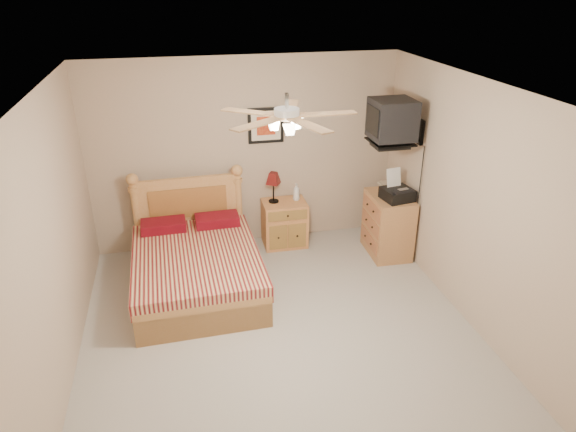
# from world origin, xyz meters

# --- Properties ---
(floor) EXTENTS (4.50, 4.50, 0.00)m
(floor) POSITION_xyz_m (0.00, 0.00, 0.00)
(floor) COLOR #9D978E
(floor) RESTS_ON ground
(ceiling) EXTENTS (4.00, 4.50, 0.04)m
(ceiling) POSITION_xyz_m (0.00, 0.00, 2.50)
(ceiling) COLOR white
(ceiling) RESTS_ON ground
(wall_back) EXTENTS (4.00, 0.04, 2.50)m
(wall_back) POSITION_xyz_m (0.00, 2.25, 1.25)
(wall_back) COLOR tan
(wall_back) RESTS_ON ground
(wall_front) EXTENTS (4.00, 0.04, 2.50)m
(wall_front) POSITION_xyz_m (0.00, -2.25, 1.25)
(wall_front) COLOR tan
(wall_front) RESTS_ON ground
(wall_left) EXTENTS (0.04, 4.50, 2.50)m
(wall_left) POSITION_xyz_m (-2.00, 0.00, 1.25)
(wall_left) COLOR tan
(wall_left) RESTS_ON ground
(wall_right) EXTENTS (0.04, 4.50, 2.50)m
(wall_right) POSITION_xyz_m (2.00, 0.00, 1.25)
(wall_right) COLOR tan
(wall_right) RESTS_ON ground
(bed) EXTENTS (1.43, 1.86, 1.19)m
(bed) POSITION_xyz_m (-0.77, 1.12, 0.59)
(bed) COLOR #C18440
(bed) RESTS_ON ground
(nightstand) EXTENTS (0.58, 0.44, 0.62)m
(nightstand) POSITION_xyz_m (0.46, 2.00, 0.31)
(nightstand) COLOR #BA6B3A
(nightstand) RESTS_ON ground
(table_lamp) EXTENTS (0.27, 0.27, 0.42)m
(table_lamp) POSITION_xyz_m (0.32, 2.05, 0.83)
(table_lamp) COLOR #5A1110
(table_lamp) RESTS_ON nightstand
(lotion_bottle) EXTENTS (0.10, 0.10, 0.23)m
(lotion_bottle) POSITION_xyz_m (0.63, 2.04, 0.74)
(lotion_bottle) COLOR white
(lotion_bottle) RESTS_ON nightstand
(framed_picture) EXTENTS (0.46, 0.04, 0.46)m
(framed_picture) POSITION_xyz_m (0.27, 2.23, 1.62)
(framed_picture) COLOR black
(framed_picture) RESTS_ON wall_back
(dresser) EXTENTS (0.50, 0.71, 0.82)m
(dresser) POSITION_xyz_m (1.73, 1.47, 0.41)
(dresser) COLOR #9E6F42
(dresser) RESTS_ON ground
(fax_machine) EXTENTS (0.41, 0.43, 0.37)m
(fax_machine) POSITION_xyz_m (1.76, 1.35, 1.00)
(fax_machine) COLOR black
(fax_machine) RESTS_ON dresser
(magazine_lower) EXTENTS (0.22, 0.30, 0.03)m
(magazine_lower) POSITION_xyz_m (1.72, 1.76, 0.83)
(magazine_lower) COLOR tan
(magazine_lower) RESTS_ON dresser
(magazine_upper) EXTENTS (0.21, 0.27, 0.02)m
(magazine_upper) POSITION_xyz_m (1.74, 1.77, 0.85)
(magazine_upper) COLOR tan
(magazine_upper) RESTS_ON magazine_lower
(wall_tv) EXTENTS (0.56, 0.46, 0.58)m
(wall_tv) POSITION_xyz_m (1.75, 1.34, 1.81)
(wall_tv) COLOR black
(wall_tv) RESTS_ON wall_right
(ceiling_fan) EXTENTS (1.14, 1.14, 0.28)m
(ceiling_fan) POSITION_xyz_m (0.00, -0.20, 2.36)
(ceiling_fan) COLOR silver
(ceiling_fan) RESTS_ON ceiling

